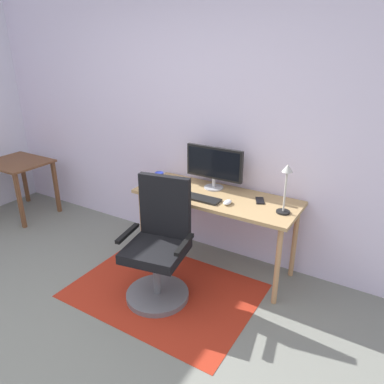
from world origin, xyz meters
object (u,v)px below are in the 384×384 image
cell_phone (260,201)px  keyboard (197,197)px  desk (216,204)px  monitor (214,165)px  coffee_cup (159,177)px  desk_lamp (286,183)px  side_table (19,170)px  office_chair (159,252)px  computer_mouse (228,202)px

cell_phone → keyboard: bearing=179.2°
desk → monitor: (-0.10, 0.14, 0.31)m
coffee_cup → desk_lamp: bearing=-2.8°
keyboard → coffee_cup: (-0.52, 0.17, 0.04)m
cell_phone → desk_lamp: (0.24, -0.12, 0.25)m
desk → side_table: (-2.56, -0.20, -0.08)m
desk → monitor: size_ratio=2.65×
monitor → coffee_cup: monitor is taller
desk → side_table: bearing=-175.6°
desk_lamp → office_chair: desk_lamp is taller
cell_phone → office_chair: 0.96m
coffee_cup → office_chair: 0.86m
monitor → keyboard: 0.36m
monitor → desk_lamp: size_ratio=1.37×
desk → monitor: 0.36m
desk → cell_phone: bearing=12.5°
office_chair → side_table: office_chair is taller
computer_mouse → cell_phone: (0.21, 0.20, -0.01)m
cell_phone → side_table: bearing=159.8°
coffee_cup → desk_lamp: (1.26, -0.06, 0.21)m
monitor → office_chair: monitor is taller
computer_mouse → desk: bearing=145.2°
keyboard → side_table: 2.45m
desk → computer_mouse: bearing=-34.8°
computer_mouse → cell_phone: size_ratio=0.74×
side_table → desk_lamp: bearing=2.9°
keyboard → cell_phone: (0.49, 0.23, -0.00)m
desk_lamp → office_chair: (-0.82, -0.57, -0.57)m
coffee_cup → office_chair: office_chair is taller
monitor → computer_mouse: 0.43m
computer_mouse → coffee_cup: 0.82m
desk_lamp → monitor: bearing=165.9°
office_chair → side_table: size_ratio=1.46×
office_chair → desk: bearing=61.6°
office_chair → side_table: (-2.36, 0.41, 0.16)m
keyboard → cell_phone: bearing=24.9°
desk_lamp → office_chair: size_ratio=0.40×
side_table → office_chair: bearing=-9.9°
desk → coffee_cup: (-0.64, 0.03, 0.13)m
side_table → desk: bearing=4.4°
side_table → cell_phone: bearing=5.5°
monitor → coffee_cup: size_ratio=6.03×
desk → keyboard: 0.20m
side_table → keyboard: bearing=1.2°
desk → desk_lamp: size_ratio=3.63×
desk → desk_lamp: bearing=-3.3°
office_chair → computer_mouse: bearing=43.0°
desk_lamp → office_chair: bearing=-144.9°
desk_lamp → desk: bearing=176.7°
cell_phone → coffee_cup: bearing=157.6°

